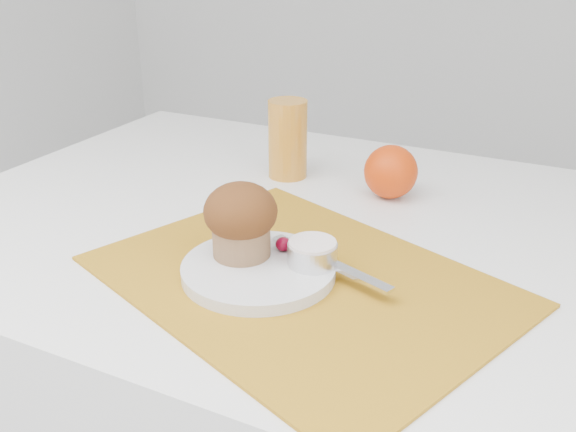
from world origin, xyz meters
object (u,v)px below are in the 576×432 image
at_px(plate, 259,270).
at_px(juice_glass, 288,139).
at_px(table, 327,430).
at_px(orange, 391,172).
at_px(muffin, 241,219).

distance_m(plate, juice_glass, 0.35).
height_order(table, orange, orange).
relative_size(table, plate, 6.45).
height_order(orange, muffin, muffin).
height_order(table, plate, plate).
relative_size(juice_glass, muffin, 1.41).
bearing_deg(muffin, plate, -23.92).
relative_size(table, orange, 14.40).
relative_size(table, juice_glass, 9.19).
bearing_deg(juice_glass, orange, -3.70).
bearing_deg(muffin, orange, 73.14).
height_order(orange, juice_glass, juice_glass).
height_order(table, juice_glass, juice_glass).
distance_m(orange, muffin, 0.32).
distance_m(table, juice_glass, 0.49).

